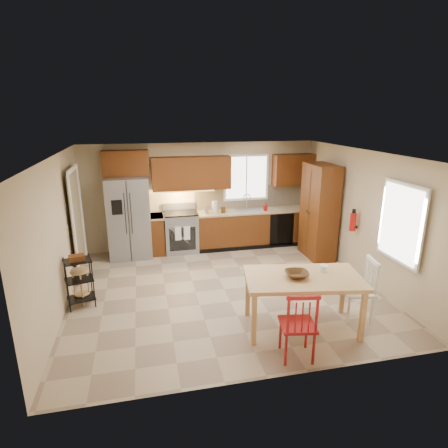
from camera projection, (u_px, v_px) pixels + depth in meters
name	position (u px, v px, depth m)	size (l,w,h in m)	color
floor	(224.00, 289.00, 6.98)	(5.50, 5.50, 0.00)	tan
ceiling	(224.00, 154.00, 6.26)	(5.50, 5.00, 0.02)	silver
wall_back	(201.00, 196.00, 8.95)	(5.50, 0.02, 2.50)	#CCB793
wall_front	(272.00, 287.00, 4.28)	(5.50, 0.02, 2.50)	#CCB793
wall_left	(58.00, 236.00, 6.04)	(0.02, 5.00, 2.50)	#CCB793
wall_right	(364.00, 216.00, 7.19)	(0.02, 5.00, 2.50)	#CCB793
refrigerator	(129.00, 218.00, 8.35)	(0.92, 0.75, 1.82)	gray
range_stove	(181.00, 232.00, 8.77)	(0.76, 0.63, 0.92)	gray
base_cabinet_narrow	(157.00, 234.00, 8.67)	(0.30, 0.60, 0.90)	#5C2F11
base_cabinet_run	(256.00, 228.00, 9.17)	(2.92, 0.60, 0.90)	#5C2F11
dishwasher	(282.00, 230.00, 9.02)	(0.60, 0.02, 0.78)	black
backsplash	(253.00, 196.00, 9.23)	(2.92, 0.03, 0.55)	beige
upper_over_fridge	(125.00, 163.00, 8.19)	(1.00, 0.35, 0.55)	#5F300F
upper_left_block	(191.00, 173.00, 8.57)	(1.80, 0.35, 0.75)	#5F300F
upper_right_block	(294.00, 170.00, 9.09)	(1.00, 0.35, 0.75)	#5F300F
window_back	(246.00, 177.00, 9.05)	(1.12, 0.04, 1.12)	white
sink	(249.00, 212.00, 9.01)	(0.62, 0.46, 0.16)	gray
undercab_glow	(179.00, 191.00, 8.60)	(1.60, 0.30, 0.01)	#FFBF66
soap_bottle	(265.00, 207.00, 8.96)	(0.09, 0.09, 0.19)	#AC100B
paper_towel	(215.00, 207.00, 8.74)	(0.12, 0.12, 0.28)	white
canister_steel	(206.00, 210.00, 8.71)	(0.11, 0.11, 0.18)	gray
canister_wood	(223.00, 210.00, 8.77)	(0.10, 0.10, 0.14)	#4E3115
pantry	(319.00, 212.00, 8.30)	(0.50, 0.95, 2.10)	#5C2F11
fire_extinguisher	(353.00, 222.00, 7.35)	(0.12, 0.12, 0.36)	#AC100B
window_right	(401.00, 223.00, 6.04)	(0.04, 1.02, 1.32)	white
doorway	(77.00, 225.00, 7.33)	(0.04, 0.95, 2.10)	#8C7A59
dining_table	(302.00, 303.00, 5.64)	(1.71, 0.96, 0.83)	tan
chair_red	(298.00, 323.00, 4.93)	(0.47, 0.47, 1.00)	#AA1A1B
chair_white	(357.00, 290.00, 5.86)	(0.47, 0.47, 1.00)	white
table_bowl	(297.00, 277.00, 5.49)	(0.35, 0.35, 0.08)	#4E3115
table_jar	(323.00, 270.00, 5.68)	(0.14, 0.14, 0.16)	white
bar_stool	(81.00, 286.00, 6.40)	(0.30, 0.30, 0.62)	tan
utility_cart	(80.00, 282.00, 6.26)	(0.44, 0.34, 0.87)	black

